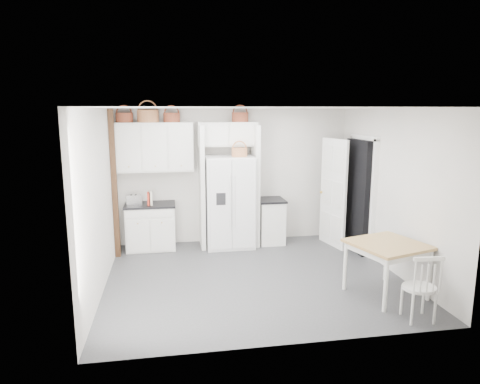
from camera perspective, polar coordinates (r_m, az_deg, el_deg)
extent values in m
plane|color=#48494D|center=(6.83, 1.85, -11.23)|extent=(4.50, 4.50, 0.00)
plane|color=white|center=(6.33, 2.00, 11.14)|extent=(4.50, 4.50, 0.00)
plane|color=silver|center=(8.39, -0.80, 2.16)|extent=(4.50, 0.00, 4.50)
plane|color=silver|center=(6.40, -18.22, -1.11)|extent=(0.00, 4.00, 4.00)
plane|color=silver|center=(7.24, 19.65, 0.13)|extent=(0.00, 4.00, 4.00)
cube|color=silver|center=(8.09, -1.44, -1.30)|extent=(0.89, 0.72, 1.73)
cube|color=silver|center=(8.20, -11.81, -4.63)|extent=(0.89, 0.56, 0.82)
cube|color=silver|center=(8.42, 4.10, -3.99)|extent=(0.47, 0.57, 0.83)
cube|color=#A7783F|center=(6.42, 18.90, -9.68)|extent=(1.13, 1.13, 0.76)
cube|color=silver|center=(5.83, 22.78, -11.67)|extent=(0.44, 0.40, 0.84)
cube|color=black|center=(8.09, -11.93, -1.69)|extent=(0.93, 0.60, 0.04)
cube|color=black|center=(8.32, 4.14, -1.08)|extent=(0.51, 0.61, 0.04)
cube|color=silver|center=(8.06, -13.99, -1.02)|extent=(0.30, 0.21, 0.19)
cube|color=red|center=(7.99, -12.14, -0.87)|extent=(0.04, 0.16, 0.23)
cube|color=beige|center=(7.99, -11.83, -0.79)|extent=(0.07, 0.17, 0.25)
cylinder|color=maroon|center=(8.07, -15.17, 9.54)|extent=(0.30, 0.30, 0.17)
cylinder|color=brown|center=(8.04, -12.18, 9.86)|extent=(0.38, 0.38, 0.22)
cylinder|color=maroon|center=(8.03, -9.09, 9.78)|extent=(0.30, 0.30, 0.17)
cylinder|color=maroon|center=(8.15, 0.01, 9.94)|extent=(0.31, 0.31, 0.18)
cylinder|color=brown|center=(7.87, -0.08, 5.32)|extent=(0.29, 0.29, 0.16)
cube|color=silver|center=(8.06, -11.28, 5.89)|extent=(1.40, 0.34, 0.90)
cube|color=silver|center=(8.12, -1.69, 7.72)|extent=(1.12, 0.34, 0.45)
cube|color=silver|center=(8.05, -5.12, 0.66)|extent=(0.08, 0.60, 2.30)
cube|color=silver|center=(8.19, 2.01, 0.87)|extent=(0.08, 0.60, 2.30)
cube|color=black|center=(7.71, -16.41, 0.94)|extent=(0.09, 0.09, 2.60)
cube|color=black|center=(8.12, 15.56, -0.50)|extent=(0.18, 0.85, 2.05)
cube|color=white|center=(8.28, 12.33, -0.14)|extent=(0.21, 0.79, 2.05)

